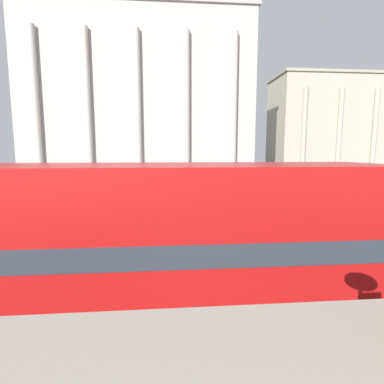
% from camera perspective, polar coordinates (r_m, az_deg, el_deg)
% --- Properties ---
extents(double_decker_bus, '(10.85, 2.73, 4.17)m').
position_cam_1_polar(double_decker_bus, '(6.69, -10.60, -10.81)').
color(double_decker_bus, black).
rests_on(double_decker_bus, ground_plane).
extents(plaza_building_left, '(32.74, 16.26, 24.11)m').
position_cam_1_polar(plaza_building_left, '(49.58, -9.52, 16.46)').
color(plaza_building_left, '#BCB2A8').
rests_on(plaza_building_left, ground_plane).
extents(plaza_building_right, '(35.59, 11.70, 19.53)m').
position_cam_1_polar(plaza_building_right, '(72.59, 28.84, 10.99)').
color(plaza_building_right, '#B2A893').
rests_on(plaza_building_right, ground_plane).
extents(traffic_light_near, '(0.42, 0.24, 3.39)m').
position_cam_1_polar(traffic_light_near, '(13.30, -1.60, -1.82)').
color(traffic_light_near, black).
rests_on(traffic_light_near, ground_plane).
extents(traffic_light_mid, '(0.42, 0.24, 3.60)m').
position_cam_1_polar(traffic_light_mid, '(20.74, 10.32, 1.85)').
color(traffic_light_mid, black).
rests_on(traffic_light_mid, ground_plane).
extents(pedestrian_olive, '(0.32, 0.32, 1.78)m').
position_cam_1_polar(pedestrian_olive, '(15.30, -17.43, -5.51)').
color(pedestrian_olive, '#282B33').
rests_on(pedestrian_olive, ground_plane).
extents(pedestrian_red, '(0.32, 0.32, 1.73)m').
position_cam_1_polar(pedestrian_red, '(28.54, 12.63, 0.62)').
color(pedestrian_red, '#282B33').
rests_on(pedestrian_red, ground_plane).
extents(pedestrian_grey, '(0.32, 0.32, 1.72)m').
position_cam_1_polar(pedestrian_grey, '(16.17, 4.27, -4.59)').
color(pedestrian_grey, '#282B33').
rests_on(pedestrian_grey, ground_plane).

